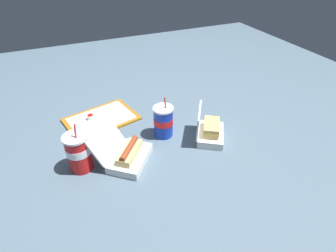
% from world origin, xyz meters
% --- Properties ---
extents(ground_plane, '(3.20, 3.20, 0.00)m').
position_xyz_m(ground_plane, '(0.00, 0.00, 0.00)').
color(ground_plane, '#4C6070').
extents(food_tray, '(0.42, 0.34, 0.01)m').
position_xyz_m(food_tray, '(-0.32, 0.24, 0.01)').
color(food_tray, '#A56619').
rests_on(food_tray, ground_plane).
extents(ketchup_cup, '(0.04, 0.04, 0.02)m').
position_xyz_m(ketchup_cup, '(-0.37, 0.25, 0.03)').
color(ketchup_cup, white).
rests_on(ketchup_cup, food_tray).
extents(napkin_stack, '(0.12, 0.12, 0.00)m').
position_xyz_m(napkin_stack, '(-0.35, 0.15, 0.02)').
color(napkin_stack, white).
rests_on(napkin_stack, food_tray).
extents(plastic_fork, '(0.11, 0.02, 0.00)m').
position_xyz_m(plastic_fork, '(-0.40, 0.31, 0.02)').
color(plastic_fork, white).
rests_on(plastic_fork, food_tray).
extents(clamshell_hotdog_back, '(0.30, 0.30, 0.17)m').
position_xyz_m(clamshell_hotdog_back, '(-0.28, -0.13, 0.04)').
color(clamshell_hotdog_back, white).
rests_on(clamshell_hotdog_back, ground_plane).
extents(clamshell_sandwich_corner, '(0.21, 0.23, 0.16)m').
position_xyz_m(clamshell_sandwich_corner, '(0.15, -0.13, 0.04)').
color(clamshell_sandwich_corner, white).
rests_on(clamshell_sandwich_corner, ground_plane).
extents(soda_cup_corner, '(0.10, 0.10, 0.22)m').
position_xyz_m(soda_cup_corner, '(-0.05, -0.02, 0.08)').
color(soda_cup_corner, '#1938B7').
rests_on(soda_cup_corner, ground_plane).
extents(soda_cup_center, '(0.11, 0.11, 0.24)m').
position_xyz_m(soda_cup_center, '(-0.47, -0.09, 0.09)').
color(soda_cup_center, red).
rests_on(soda_cup_center, ground_plane).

